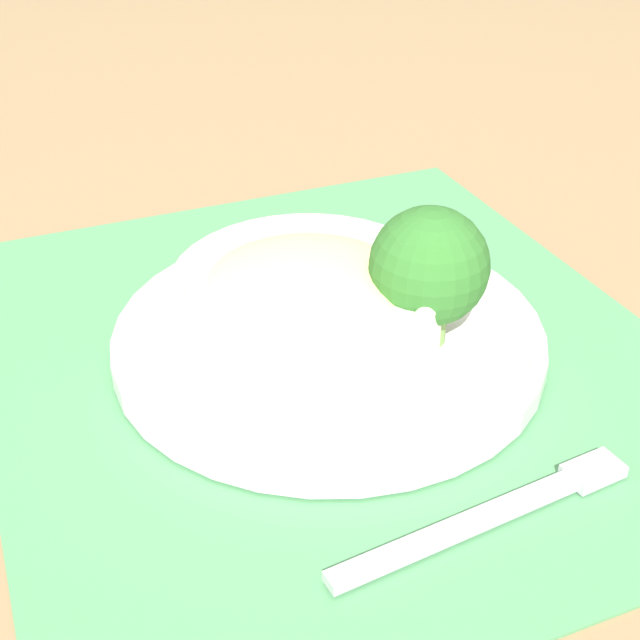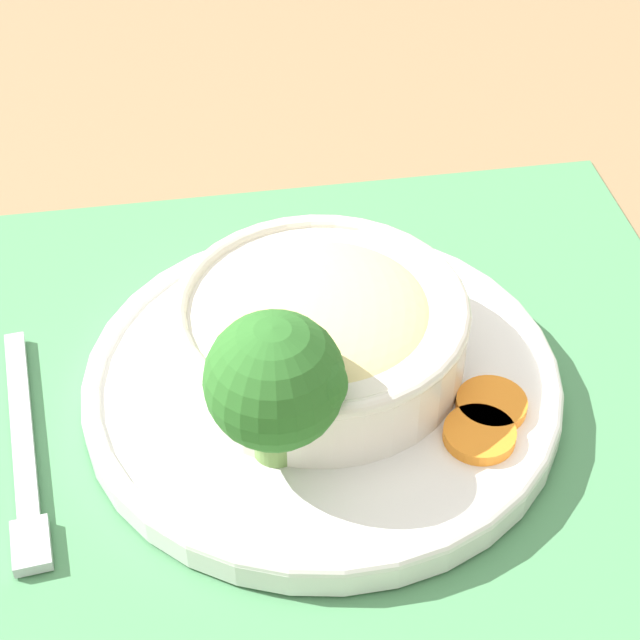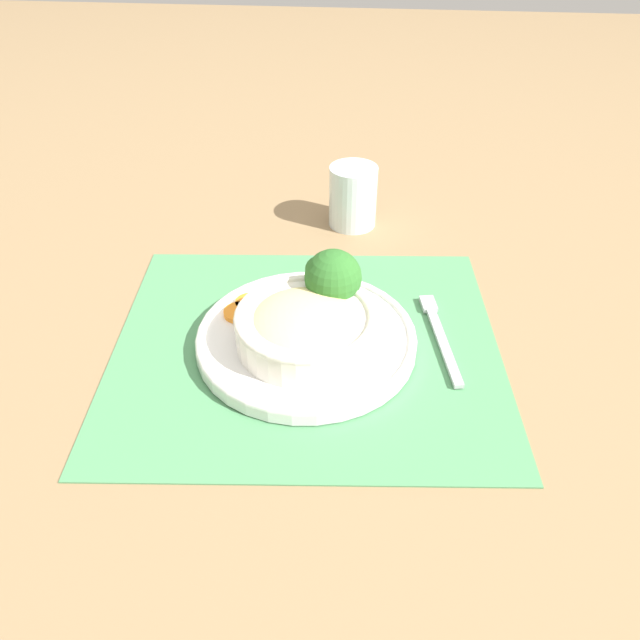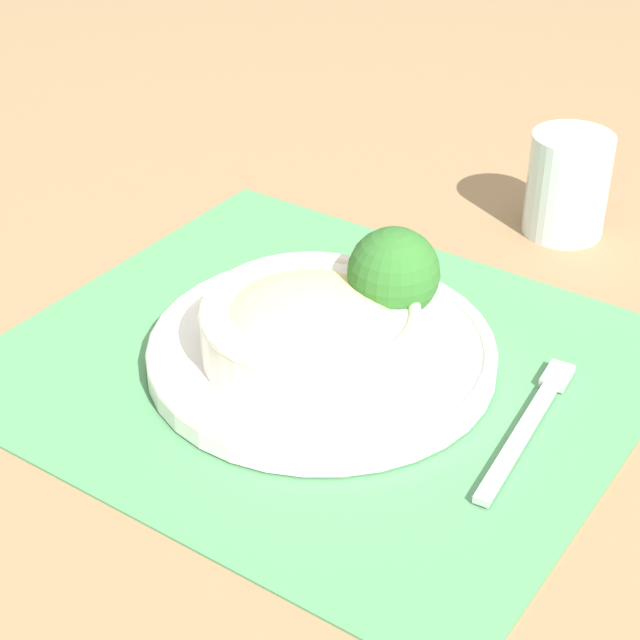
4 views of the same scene
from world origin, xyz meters
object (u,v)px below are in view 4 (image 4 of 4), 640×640
Objects in this scene: water_glass at (567,190)px; bowl at (312,326)px; fork at (534,414)px; broccoli_floret at (393,274)px.

bowl is at bearing -96.37° from water_glass.
fork is (0.13, -0.29, -0.04)m from water_glass.
broccoli_floret is at bearing 68.95° from bowl.
broccoli_floret reaches higher than bowl.
water_glass is (0.04, 0.35, -0.00)m from bowl.
broccoli_floret is 0.50× the size of fork.
broccoli_floret is 0.89× the size of water_glass.
bowl is 0.18m from fork.
fork is at bearing 19.32° from bowl.
bowl is at bearing -171.21° from fork.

